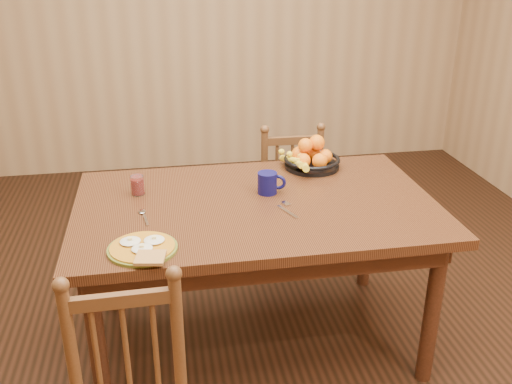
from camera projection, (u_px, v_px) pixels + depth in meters
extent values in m
cube|color=black|center=(256.00, 339.00, 2.85)|extent=(4.50, 5.00, 0.01)
cube|color=#906C48|center=(202.00, 6.00, 4.56)|extent=(4.50, 0.01, 2.70)
cube|color=black|center=(256.00, 207.00, 2.55)|extent=(1.60, 1.00, 0.04)
cube|color=black|center=(242.00, 186.00, 2.96)|extent=(1.40, 0.04, 0.10)
cube|color=black|center=(275.00, 269.00, 2.20)|extent=(1.40, 0.04, 0.10)
cube|color=black|center=(406.00, 210.00, 2.70)|extent=(0.04, 0.84, 0.10)
cube|color=black|center=(93.00, 234.00, 2.47)|extent=(0.04, 0.84, 0.10)
cylinder|color=black|center=(98.00, 349.00, 2.23)|extent=(0.07, 0.07, 0.70)
cylinder|color=black|center=(432.00, 313.00, 2.45)|extent=(0.07, 0.07, 0.70)
cylinder|color=black|center=(110.00, 250.00, 2.95)|extent=(0.07, 0.07, 0.70)
cylinder|color=black|center=(367.00, 229.00, 3.17)|extent=(0.07, 0.07, 0.70)
cube|color=#482C15|center=(285.00, 192.00, 3.51)|extent=(0.40, 0.38, 0.04)
cylinder|color=#482C15|center=(304.00, 211.00, 3.76)|extent=(0.03, 0.03, 0.38)
cylinder|color=#482C15|center=(256.00, 214.00, 3.71)|extent=(0.03, 0.03, 0.38)
cylinder|color=#482C15|center=(315.00, 232.00, 3.48)|extent=(0.03, 0.03, 0.38)
cylinder|color=#482C15|center=(264.00, 236.00, 3.44)|extent=(0.03, 0.03, 0.38)
cylinder|color=#482C15|center=(319.00, 166.00, 3.29)|extent=(0.04, 0.04, 0.46)
cylinder|color=#482C15|center=(264.00, 169.00, 3.25)|extent=(0.04, 0.04, 0.46)
cylinder|color=#482C15|center=(292.00, 174.00, 3.29)|extent=(0.02, 0.02, 0.36)
cube|color=#482C15|center=(293.00, 140.00, 3.20)|extent=(0.32, 0.03, 0.04)
cylinder|color=#482C15|center=(71.00, 351.00, 1.77)|extent=(0.04, 0.04, 0.48)
cylinder|color=#482C15|center=(178.00, 338.00, 1.82)|extent=(0.04, 0.04, 0.48)
cylinder|color=#482C15|center=(127.00, 356.00, 1.81)|extent=(0.02, 0.02, 0.37)
cube|color=#482C15|center=(120.00, 300.00, 1.73)|extent=(0.33, 0.03, 0.05)
cylinder|color=#59601E|center=(143.00, 249.00, 2.14)|extent=(0.26, 0.26, 0.01)
cylinder|color=#B47017|center=(142.00, 247.00, 2.14)|extent=(0.24, 0.24, 0.01)
ellipsoid|color=silver|center=(130.00, 241.00, 2.16)|extent=(0.08, 0.08, 0.01)
cube|color=#F2E08C|center=(130.00, 239.00, 2.16)|extent=(0.02, 0.02, 0.01)
ellipsoid|color=silver|center=(154.00, 240.00, 2.17)|extent=(0.08, 0.08, 0.01)
cube|color=#F2E08C|center=(154.00, 237.00, 2.17)|extent=(0.02, 0.02, 0.01)
ellipsoid|color=silver|center=(142.00, 248.00, 2.11)|extent=(0.08, 0.08, 0.01)
cube|color=#F2E08C|center=(142.00, 246.00, 2.10)|extent=(0.02, 0.02, 0.01)
cube|color=brown|center=(150.00, 258.00, 2.05)|extent=(0.12, 0.12, 0.01)
cube|color=silver|center=(287.00, 212.00, 2.45)|extent=(0.07, 0.14, 0.00)
cube|color=silver|center=(286.00, 203.00, 2.52)|extent=(0.04, 0.05, 0.00)
cube|color=silver|center=(146.00, 219.00, 2.38)|extent=(0.03, 0.12, 0.00)
ellipsoid|color=silver|center=(142.00, 212.00, 2.44)|extent=(0.03, 0.04, 0.01)
cylinder|color=#0B0B40|center=(267.00, 183.00, 2.62)|extent=(0.09, 0.09, 0.10)
torus|color=#0B0B40|center=(278.00, 182.00, 2.63)|extent=(0.07, 0.04, 0.07)
cylinder|color=black|center=(267.00, 174.00, 2.60)|extent=(0.08, 0.08, 0.00)
cylinder|color=silver|center=(137.00, 185.00, 2.61)|extent=(0.06, 0.06, 0.09)
cylinder|color=maroon|center=(138.00, 186.00, 2.61)|extent=(0.05, 0.05, 0.07)
cylinder|color=black|center=(312.00, 166.00, 2.93)|extent=(0.28, 0.28, 0.02)
torus|color=black|center=(312.00, 159.00, 2.92)|extent=(0.29, 0.29, 0.02)
cylinder|color=black|center=(312.00, 167.00, 2.94)|extent=(0.10, 0.10, 0.01)
sphere|color=orange|center=(325.00, 156.00, 2.93)|extent=(0.07, 0.07, 0.07)
sphere|color=orange|center=(313.00, 152.00, 2.98)|extent=(0.08, 0.08, 0.08)
sphere|color=orange|center=(299.00, 154.00, 2.94)|extent=(0.08, 0.08, 0.08)
sphere|color=orange|center=(303.00, 161.00, 2.87)|extent=(0.07, 0.07, 0.07)
sphere|color=orange|center=(320.00, 161.00, 2.86)|extent=(0.08, 0.08, 0.08)
sphere|color=orange|center=(317.00, 143.00, 2.92)|extent=(0.08, 0.08, 0.08)
sphere|color=orange|center=(305.00, 145.00, 2.89)|extent=(0.07, 0.07, 0.07)
cylinder|color=yellow|center=(297.00, 163.00, 2.87)|extent=(0.10, 0.17, 0.07)
cylinder|color=yellow|center=(291.00, 160.00, 2.91)|extent=(0.14, 0.15, 0.07)
cylinder|color=yellow|center=(305.00, 166.00, 2.83)|extent=(0.06, 0.18, 0.07)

